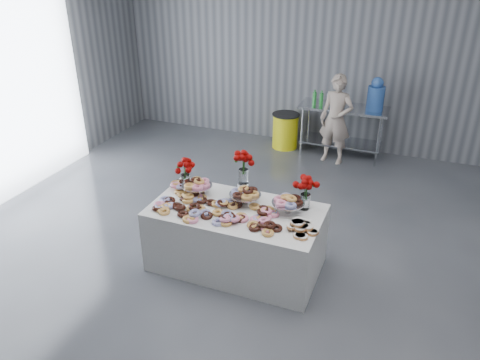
% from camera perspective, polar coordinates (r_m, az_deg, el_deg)
% --- Properties ---
extents(ground, '(9.00, 9.00, 0.00)m').
position_cam_1_polar(ground, '(5.22, -0.18, -13.37)').
color(ground, '#3C3F44').
rests_on(ground, ground).
extents(room_walls, '(8.04, 9.04, 4.02)m').
position_cam_1_polar(room_walls, '(4.23, -3.46, 16.84)').
color(room_walls, slate).
rests_on(room_walls, ground).
extents(display_table, '(1.90, 1.01, 0.75)m').
position_cam_1_polar(display_table, '(5.37, -0.48, -7.06)').
color(display_table, white).
rests_on(display_table, ground).
extents(prep_table, '(1.50, 0.60, 0.90)m').
position_cam_1_polar(prep_table, '(8.36, 12.37, 6.90)').
color(prep_table, silver).
rests_on(prep_table, ground).
extents(donut_mounds, '(1.81, 0.81, 0.09)m').
position_cam_1_polar(donut_mounds, '(5.11, -0.71, -3.43)').
color(donut_mounds, '#DCA650').
rests_on(donut_mounds, display_table).
extents(cake_stand_left, '(0.36, 0.36, 0.17)m').
position_cam_1_polar(cake_stand_left, '(5.43, -5.28, -0.49)').
color(cake_stand_left, silver).
rests_on(cake_stand_left, display_table).
extents(cake_stand_mid, '(0.36, 0.36, 0.17)m').
position_cam_1_polar(cake_stand_mid, '(5.21, 0.63, -1.61)').
color(cake_stand_mid, silver).
rests_on(cake_stand_mid, display_table).
extents(cake_stand_right, '(0.36, 0.36, 0.17)m').
position_cam_1_polar(cake_stand_right, '(5.08, 5.91, -2.59)').
color(cake_stand_right, silver).
rests_on(cake_stand_right, display_table).
extents(danish_pile, '(0.48, 0.48, 0.11)m').
position_cam_1_polar(danish_pile, '(4.83, 7.13, -5.51)').
color(danish_pile, white).
rests_on(danish_pile, display_table).
extents(bouquet_left, '(0.26, 0.26, 0.42)m').
position_cam_1_polar(bouquet_left, '(5.53, -6.74, 1.74)').
color(bouquet_left, white).
rests_on(bouquet_left, display_table).
extents(bouquet_right, '(0.26, 0.26, 0.42)m').
position_cam_1_polar(bouquet_right, '(5.10, 8.08, -0.59)').
color(bouquet_right, white).
rests_on(bouquet_right, display_table).
extents(bouquet_center, '(0.26, 0.26, 0.57)m').
position_cam_1_polar(bouquet_center, '(5.30, 0.42, 1.81)').
color(bouquet_center, silver).
rests_on(bouquet_center, display_table).
extents(water_jug, '(0.28, 0.28, 0.55)m').
position_cam_1_polar(water_jug, '(8.15, 16.23, 9.87)').
color(water_jug, '#4078DA').
rests_on(water_jug, prep_table).
extents(drink_bottles, '(0.54, 0.08, 0.27)m').
position_cam_1_polar(drink_bottles, '(8.19, 10.31, 9.75)').
color(drink_bottles, '#268C33').
rests_on(drink_bottles, prep_table).
extents(person, '(0.61, 0.45, 1.51)m').
position_cam_1_polar(person, '(8.05, 11.63, 7.24)').
color(person, '#CC8C93').
rests_on(person, ground).
extents(trash_barrel, '(0.50, 0.50, 0.64)m').
position_cam_1_polar(trash_barrel, '(8.66, 5.54, 6.01)').
color(trash_barrel, yellow).
rests_on(trash_barrel, ground).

